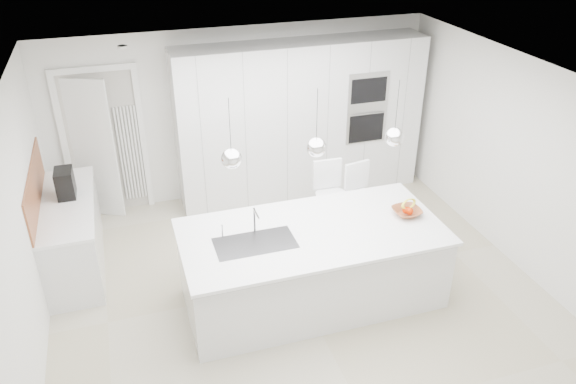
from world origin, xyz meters
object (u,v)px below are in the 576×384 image
object	(u,v)px
fruit_bowl	(407,212)
bar_stool_left	(330,207)
bar_stool_right	(360,207)
island_base	(313,268)
espresso_machine	(65,183)

from	to	relation	value
fruit_bowl	bar_stool_left	size ratio (longest dim) A/B	0.27
fruit_bowl	bar_stool_left	bearing A→B (deg)	120.81
bar_stool_left	bar_stool_right	distance (m)	0.38
island_base	espresso_machine	world-z (taller)	espresso_machine
espresso_machine	bar_stool_right	xyz separation A→B (m)	(3.48, -0.77, -0.51)
bar_stool_left	island_base	bearing A→B (deg)	-119.40
island_base	bar_stool_left	world-z (taller)	bar_stool_left
island_base	bar_stool_left	size ratio (longest dim) A/B	2.39
island_base	fruit_bowl	bearing A→B (deg)	1.64
bar_stool_left	espresso_machine	bearing A→B (deg)	168.88
island_base	bar_stool_left	bearing A→B (deg)	58.88
bar_stool_left	bar_stool_right	xyz separation A→B (m)	(0.38, -0.06, -0.03)
fruit_bowl	bar_stool_left	distance (m)	1.13
fruit_bowl	espresso_machine	distance (m)	4.00
fruit_bowl	bar_stool_right	distance (m)	0.95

